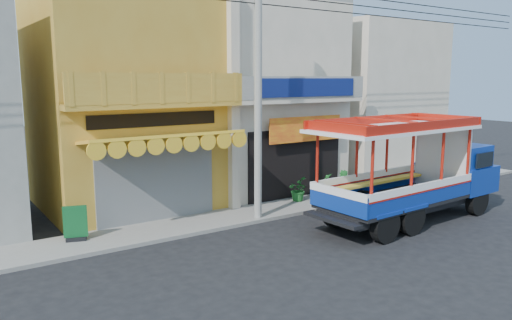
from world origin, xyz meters
The scene contains 12 objects.
ground centered at (0.00, 0.00, 0.00)m, with size 90.00×90.00×0.00m, color black.
sidewalk centered at (0.00, 4.00, 0.06)m, with size 30.00×2.00×0.12m, color slate.
shophouse_left centered at (-4.00, 7.96, 4.11)m, with size 6.00×7.50×8.24m.
shophouse_right centered at (2.00, 7.96, 4.11)m, with size 6.00×6.75×8.24m.
party_pilaster centered at (-1.00, 4.85, 4.00)m, with size 0.35×0.30×8.00m, color beige.
filler_building_right centered at (9.00, 8.00, 3.80)m, with size 6.00×6.00×7.60m, color beige.
utility_pole centered at (-0.85, 3.30, 5.03)m, with size 28.00×0.26×9.00m.
songthaew_truck centered at (3.86, 0.35, 1.74)m, with size 7.83×2.89×3.61m.
green_sign centered at (-6.91, 4.31, 0.56)m, with size 0.68×0.48×1.06m.
potted_plant_a centered at (1.62, 4.37, 0.57)m, with size 0.82×0.71×0.91m, color #1A5E23.
potted_plant_b centered at (4.24, 4.38, 0.59)m, with size 0.52×0.42×0.94m, color #1A5E23.
potted_plant_c centered at (3.47, 4.63, 0.55)m, with size 0.48×0.48×0.85m, color #1A5E23.
Camera 1 is at (-10.54, -10.55, 4.93)m, focal length 35.00 mm.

